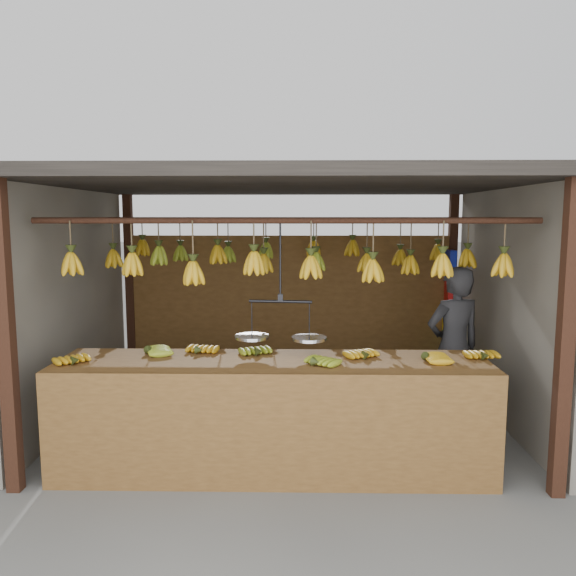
{
  "coord_description": "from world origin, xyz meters",
  "views": [
    {
      "loc": [
        0.11,
        -5.43,
        2.03
      ],
      "look_at": [
        0.0,
        0.3,
        1.3
      ],
      "focal_mm": 35.0,
      "sensor_mm": 36.0,
      "label": 1
    }
  ],
  "objects": [
    {
      "name": "ground",
      "position": [
        0.0,
        0.0,
        0.0
      ],
      "size": [
        80.0,
        80.0,
        0.0
      ],
      "primitive_type": "plane",
      "color": "#5B5B57"
    },
    {
      "name": "stall",
      "position": [
        0.0,
        0.33,
        1.97
      ],
      "size": [
        4.3,
        3.3,
        2.4
      ],
      "color": "black",
      "rests_on": "ground"
    },
    {
      "name": "counter",
      "position": [
        -0.09,
        -1.23,
        0.71
      ],
      "size": [
        3.49,
        0.78,
        0.96
      ],
      "color": "brown",
      "rests_on": "ground"
    },
    {
      "name": "hanging_bananas",
      "position": [
        0.01,
        -0.0,
        1.63
      ],
      "size": [
        3.6,
        2.25,
        0.39
      ],
      "color": "gold",
      "rests_on": "ground"
    },
    {
      "name": "balance_scale",
      "position": [
        -0.04,
        -1.0,
        1.11
      ],
      "size": [
        0.74,
        0.32,
        0.95
      ],
      "color": "black",
      "rests_on": "ground"
    },
    {
      "name": "vendor",
      "position": [
        1.6,
        -0.13,
        0.78
      ],
      "size": [
        0.66,
        0.53,
        1.56
      ],
      "primitive_type": "imported",
      "rotation": [
        0.0,
        0.0,
        3.46
      ],
      "color": "#262628",
      "rests_on": "ground"
    },
    {
      "name": "bag_bundles",
      "position": [
        1.94,
        1.35,
        0.98
      ],
      "size": [
        0.08,
        0.26,
        1.29
      ],
      "color": "#1426BF",
      "rests_on": "ground"
    }
  ]
}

